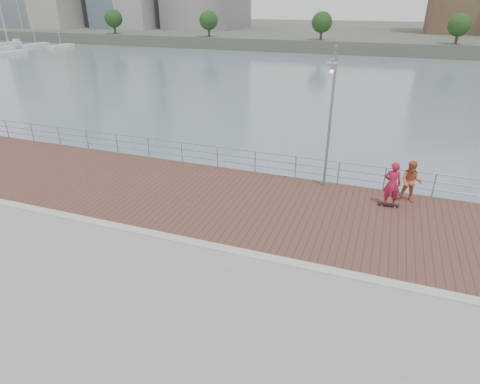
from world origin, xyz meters
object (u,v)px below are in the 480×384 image
(guardrail, at_px, (275,162))
(street_lamp, at_px, (331,97))
(bystander, at_px, (411,182))
(skateboarder, at_px, (392,184))

(guardrail, xyz_separation_m, street_lamp, (2.51, -0.94, 3.56))
(street_lamp, bearing_deg, guardrail, 159.55)
(guardrail, height_order, street_lamp, street_lamp)
(street_lamp, relative_size, bystander, 3.28)
(street_lamp, distance_m, skateboarder, 4.37)
(skateboarder, distance_m, bystander, 1.09)
(guardrail, distance_m, street_lamp, 4.46)
(guardrail, bearing_deg, skateboarder, -16.79)
(bystander, bearing_deg, street_lamp, -170.70)
(guardrail, xyz_separation_m, skateboarder, (5.41, -1.63, 0.36))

